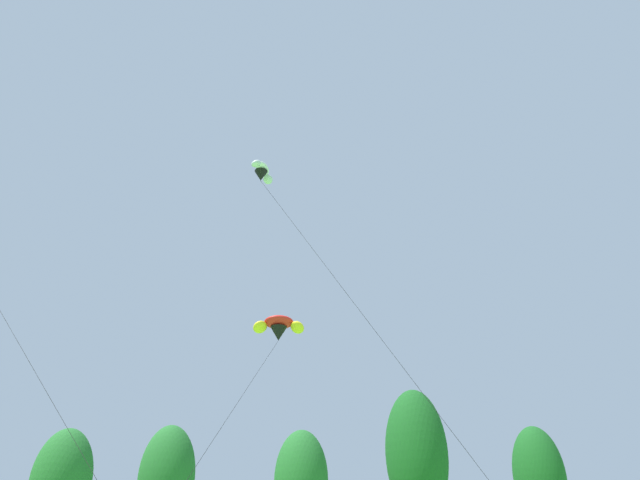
{
  "coord_description": "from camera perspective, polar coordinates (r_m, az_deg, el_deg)",
  "views": [
    {
      "loc": [
        -7.04,
        2.18,
        1.89
      ],
      "look_at": [
        0.34,
        22.41,
        13.24
      ],
      "focal_mm": 32.09,
      "sensor_mm": 36.0,
      "label": 1
    }
  ],
  "objects": [
    {
      "name": "treeline_tree_g",
      "position": [
        67.45,
        21.04,
        -21.18
      ],
      "size": [
        5.24,
        5.24,
        12.73
      ],
      "color": "#472D19",
      "rests_on": "ground_plane"
    },
    {
      "name": "treeline_tree_d",
      "position": [
        54.39,
        -15.06,
        -21.92
      ],
      "size": [
        4.77,
        4.77,
        10.99
      ],
      "color": "#472D19",
      "rests_on": "ground_plane"
    },
    {
      "name": "parafoil_kite_high_red_yellow",
      "position": [
        31.12,
        -4.15,
        -8.68
      ],
      "size": [
        8.12,
        12.68,
        11.1
      ],
      "color": "red"
    },
    {
      "name": "parafoil_kite_mid_white",
      "position": [
        28.22,
        -5.8,
        6.71
      ],
      "size": [
        7.15,
        9.37,
        16.7
      ],
      "color": "white"
    },
    {
      "name": "treeline_tree_f",
      "position": [
        58.67,
        9.61,
        -20.26
      ],
      "size": [
        5.91,
        5.91,
        15.23
      ],
      "color": "#472D19",
      "rests_on": "ground_plane"
    }
  ]
}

